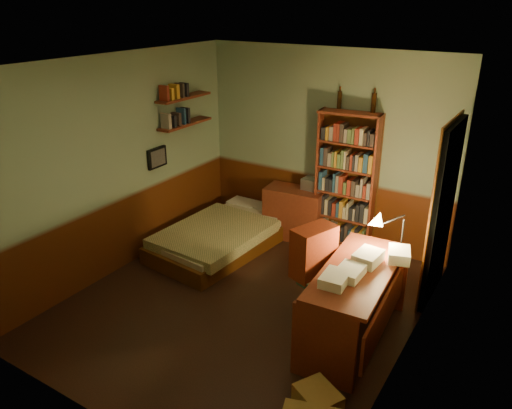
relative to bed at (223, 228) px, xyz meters
The scene contains 23 objects.
floor 1.41m from the bed, 44.95° to the right, with size 3.50×4.00×0.02m, color black.
ceiling 2.69m from the bed, 44.95° to the right, with size 3.50×4.00×0.02m, color silver.
wall_back 1.74m from the bed, 46.95° to the left, with size 3.50×0.02×2.60m, color gray.
wall_left 1.60m from the bed, 129.10° to the right, with size 0.02×4.00×2.60m, color gray.
wall_right 3.07m from the bed, 19.55° to the right, with size 0.02×4.00×2.60m, color gray.
wall_front 3.29m from the bed, 71.94° to the right, with size 3.50×0.02×2.60m, color gray.
doorway 2.80m from the bed, ahead, with size 0.06×0.90×2.00m, color black.
door_trim 2.77m from the bed, ahead, with size 0.02×0.98×2.08m, color #47240B.
bed is the anchor object (origin of this frame).
dresser 1.04m from the bed, 50.23° to the left, with size 0.81×0.41×0.72m, color maroon.
mini_stereo 1.37m from the bed, 46.46° to the left, with size 0.29×0.22×0.15m, color #B2B2B7.
bookshelf 1.73m from the bed, 33.12° to the left, with size 0.79×0.25×1.85m, color maroon.
bottle_left 2.25m from the bed, 40.74° to the left, with size 0.06×0.06×0.22m, color black.
bottle_right 2.52m from the bed, 31.80° to the left, with size 0.06×0.06×0.24m, color black.
desk 2.42m from the bed, 22.62° to the right, with size 0.61×1.48×0.79m, color maroon.
paper_stack 2.62m from the bed, 12.26° to the right, with size 0.20×0.28×0.11m, color silver.
desk_lamp 2.61m from the bed, ahead, with size 0.17×0.17×0.56m, color black.
office_chair 2.06m from the bed, 23.76° to the right, with size 0.46×0.40×0.92m, color #39624A.
red_jacket 2.08m from the bed, 28.20° to the right, with size 0.25×0.46×0.54m, color #9F3217.
wall_shelf_lower 1.47m from the bed, 168.99° to the left, with size 0.20×0.90×0.03m, color maroon.
wall_shelf_upper 1.79m from the bed, 168.99° to the left, with size 0.20×0.90×0.03m, color maroon.
framed_picture 1.27m from the bed, 153.69° to the right, with size 0.04×0.32×0.26m, color black.
cardboard_box_b 3.11m from the bed, 40.38° to the right, with size 0.34×0.28×0.24m, color olive.
Camera 1 is at (2.61, -3.94, 3.17)m, focal length 35.00 mm.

